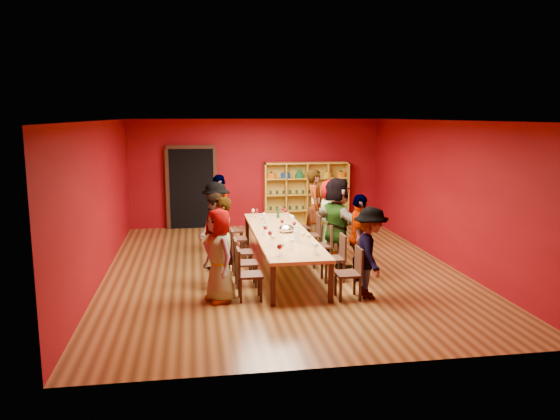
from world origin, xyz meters
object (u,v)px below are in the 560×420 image
object	(u,v)px
chair_person_right_0	(353,270)
person_right_0	(370,253)
wine_bottle	(278,213)
chair_person_right_3	(314,232)
chair_person_right_4	(305,224)
person_right_4	(315,207)
chair_person_left_1	(241,260)
person_right_1	(359,237)
chair_person_left_3	(233,236)
tasting_table	(281,235)
person_right_2	(337,222)
shelving_unit	(306,191)
person_left_0	(219,255)
person_left_1	(221,243)
person_left_3	(216,221)
chair_person_right_1	(337,255)
chair_person_right_2	(324,243)
spittoon_bowl	(286,229)
chair_person_left_4	(231,228)
chair_person_left_0	(245,271)
person_left_4	(220,212)
chair_person_left_2	(238,249)
person_left_2	(215,234)
person_right_3	(330,217)

from	to	relation	value
chair_person_right_0	person_right_0	distance (m)	0.42
wine_bottle	chair_person_right_3	bearing A→B (deg)	-37.40
chair_person_right_4	person_right_4	xyz separation A→B (m)	(0.24, 0.00, 0.42)
chair_person_left_1	person_right_1	distance (m)	2.27
chair_person_left_3	tasting_table	bearing A→B (deg)	-46.86
person_right_2	shelving_unit	bearing A→B (deg)	-22.98
person_left_0	chair_person_right_0	world-z (taller)	person_left_0
person_left_0	person_left_1	distance (m)	0.75
chair_person_right_0	shelving_unit	bearing A→B (deg)	85.60
person_left_3	chair_person_right_4	world-z (taller)	person_left_3
tasting_table	person_right_2	bearing A→B (deg)	2.27
chair_person_right_4	chair_person_right_1	bearing A→B (deg)	-90.00
chair_person_right_2	spittoon_bowl	world-z (taller)	spittoon_bowl
chair_person_left_4	person_right_0	size ratio (longest dim) A/B	0.56
chair_person_left_1	person_left_3	bearing A→B (deg)	100.17
shelving_unit	chair_person_left_0	size ratio (longest dim) A/B	2.70
person_left_4	spittoon_bowl	size ratio (longest dim) A/B	5.63
chair_person_left_4	chair_person_right_2	world-z (taller)	same
chair_person_left_0	person_right_0	size ratio (longest dim) A/B	0.56
chair_person_right_3	chair_person_left_0	bearing A→B (deg)	-122.58
chair_person_left_0	chair_person_left_1	size ratio (longest dim) A/B	1.00
person_left_0	person_left_3	world-z (taller)	person_left_3
chair_person_right_2	chair_person_right_4	world-z (taller)	same
chair_person_right_0	person_right_1	distance (m)	1.15
person_left_1	person_left_4	xyz separation A→B (m)	(0.11, 2.90, 0.05)
person_left_0	person_right_0	world-z (taller)	person_left_0
shelving_unit	chair_person_right_3	xyz separation A→B (m)	(-0.49, -3.26, -0.49)
person_left_1	person_left_4	world-z (taller)	person_left_4
chair_person_left_1	chair_person_right_4	distance (m)	3.55
tasting_table	person_left_4	xyz separation A→B (m)	(-1.16, 1.85, 0.18)
chair_person_left_1	person_right_0	xyz separation A→B (m)	(2.13, -0.96, 0.29)
person_left_1	chair_person_left_3	xyz separation A→B (m)	(0.36, 2.01, -0.34)
tasting_table	person_right_0	bearing A→B (deg)	-58.69
chair_person_left_2	person_left_2	bearing A→B (deg)	180.00
tasting_table	chair_person_left_3	bearing A→B (deg)	133.14
person_left_3	person_right_1	distance (m)	3.25
person_right_4	shelving_unit	bearing A→B (deg)	7.44
chair_person_left_3	person_right_0	distance (m)	3.67
person_right_2	chair_person_left_3	bearing A→B (deg)	46.07
person_right_2	chair_person_left_0	bearing A→B (deg)	111.29
person_left_0	chair_person_left_1	distance (m)	0.91
chair_person_left_0	chair_person_right_1	distance (m)	1.99
chair_person_right_1	wine_bottle	xyz separation A→B (m)	(-0.73, 2.60, 0.36)
chair_person_right_1	person_right_1	distance (m)	0.53
chair_person_right_3	chair_person_right_1	bearing A→B (deg)	-90.00
chair_person_left_2	person_right_3	bearing A→B (deg)	30.55
chair_person_left_4	person_right_2	distance (m)	2.79
chair_person_left_2	person_right_1	xyz separation A→B (m)	(2.24, -0.75, 0.33)
tasting_table	person_right_4	bearing A→B (deg)	60.02
person_left_0	chair_person_right_2	xyz separation A→B (m)	(2.25, 1.84, -0.30)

